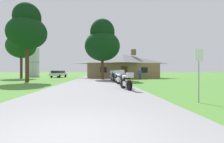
% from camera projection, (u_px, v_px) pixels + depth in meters
% --- Properties ---
extents(ground_plane, '(500.00, 500.00, 0.00)m').
position_uv_depth(ground_plane, '(96.00, 81.00, 23.05)').
color(ground_plane, '#4C8433').
extents(asphalt_driveway, '(6.40, 80.00, 0.06)m').
position_uv_depth(asphalt_driveway, '(96.00, 82.00, 21.05)').
color(asphalt_driveway, gray).
rests_on(asphalt_driveway, ground).
extents(motorcycle_white_nearest_to_camera, '(0.81, 2.07, 1.30)m').
position_uv_depth(motorcycle_white_nearest_to_camera, '(127.00, 81.00, 11.55)').
color(motorcycle_white_nearest_to_camera, black).
rests_on(motorcycle_white_nearest_to_camera, asphalt_driveway).
extents(motorcycle_red_second_in_row, '(0.66, 2.08, 1.30)m').
position_uv_depth(motorcycle_red_second_in_row, '(123.00, 80.00, 13.49)').
color(motorcycle_red_second_in_row, black).
rests_on(motorcycle_red_second_in_row, asphalt_driveway).
extents(motorcycle_white_third_in_row, '(0.88, 2.08, 1.30)m').
position_uv_depth(motorcycle_white_third_in_row, '(120.00, 79.00, 15.72)').
color(motorcycle_white_third_in_row, black).
rests_on(motorcycle_white_third_in_row, asphalt_driveway).
extents(motorcycle_blue_fourth_in_row, '(0.78, 2.08, 1.30)m').
position_uv_depth(motorcycle_blue_fourth_in_row, '(118.00, 78.00, 17.61)').
color(motorcycle_blue_fourth_in_row, black).
rests_on(motorcycle_blue_fourth_in_row, asphalt_driveway).
extents(motorcycle_green_fifth_in_row, '(0.74, 2.08, 1.30)m').
position_uv_depth(motorcycle_green_fifth_in_row, '(116.00, 77.00, 19.69)').
color(motorcycle_green_fifth_in_row, black).
rests_on(motorcycle_green_fifth_in_row, asphalt_driveway).
extents(motorcycle_red_sixth_in_row, '(0.66, 2.08, 1.30)m').
position_uv_depth(motorcycle_red_sixth_in_row, '(114.00, 77.00, 21.79)').
color(motorcycle_red_sixth_in_row, black).
rests_on(motorcycle_red_sixth_in_row, asphalt_driveway).
extents(motorcycle_white_farthest_in_row, '(0.83, 2.08, 1.30)m').
position_uv_depth(motorcycle_white_farthest_in_row, '(112.00, 76.00, 23.50)').
color(motorcycle_white_farthest_in_row, black).
rests_on(motorcycle_white_farthest_in_row, asphalt_driveway).
extents(stone_lodge, '(13.31, 7.50, 5.47)m').
position_uv_depth(stone_lodge, '(122.00, 66.00, 33.84)').
color(stone_lodge, '#896B4C').
rests_on(stone_lodge, ground).
extents(bystander_blue_shirt_near_lodge, '(0.51, 0.35, 1.69)m').
position_uv_depth(bystander_blue_shirt_near_lodge, '(140.00, 73.00, 28.24)').
color(bystander_blue_shirt_near_lodge, navy).
rests_on(bystander_blue_shirt_near_lodge, ground).
extents(metal_signpost_roadside, '(0.36, 0.06, 2.14)m').
position_uv_depth(metal_signpost_roadside, '(199.00, 69.00, 7.07)').
color(metal_signpost_roadside, '#9EA0A5').
rests_on(metal_signpost_roadside, ground).
extents(tree_left_near, '(4.56, 4.56, 9.38)m').
position_uv_depth(tree_left_near, '(27.00, 28.00, 21.06)').
color(tree_left_near, '#422D19').
rests_on(tree_left_near, ground).
extents(tree_left_far, '(5.12, 5.12, 9.84)m').
position_uv_depth(tree_left_far, '(21.00, 43.00, 32.25)').
color(tree_left_far, '#422D19').
rests_on(tree_left_far, ground).
extents(tree_by_lodge_front, '(5.30, 5.30, 9.18)m').
position_uv_depth(tree_by_lodge_front, '(102.00, 42.00, 26.78)').
color(tree_by_lodge_front, '#422D19').
rests_on(tree_by_lodge_front, ground).
extents(metal_silo_distant, '(3.04, 3.04, 7.63)m').
position_uv_depth(metal_silo_distant, '(33.00, 61.00, 43.10)').
color(metal_silo_distant, '#B2B7BC').
rests_on(metal_silo_distant, ground).
extents(parked_white_suv_far_left, '(2.79, 4.89, 1.40)m').
position_uv_depth(parked_white_suv_far_left, '(59.00, 74.00, 36.81)').
color(parked_white_suv_far_left, silver).
rests_on(parked_white_suv_far_left, ground).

